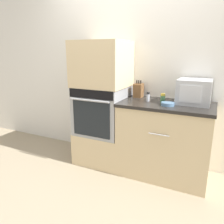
{
  "coord_description": "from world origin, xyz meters",
  "views": [
    {
      "loc": [
        1.0,
        -2.17,
        1.47
      ],
      "look_at": [
        -0.14,
        0.21,
        0.74
      ],
      "focal_mm": 35.0,
      "sensor_mm": 36.0,
      "label": 1
    }
  ],
  "objects_px": {
    "bowl": "(168,104)",
    "wall_oven": "(102,110)",
    "knife_block": "(138,90)",
    "condiment_jar_mid": "(163,98)",
    "condiment_jar_near": "(148,97)",
    "microwave": "(194,92)"
  },
  "relations": [
    {
      "from": "bowl",
      "to": "wall_oven",
      "type": "bearing_deg",
      "value": 172.59
    },
    {
      "from": "knife_block",
      "to": "bowl",
      "type": "bearing_deg",
      "value": -34.87
    },
    {
      "from": "knife_block",
      "to": "bowl",
      "type": "distance_m",
      "value": 0.54
    },
    {
      "from": "wall_oven",
      "to": "bowl",
      "type": "distance_m",
      "value": 0.9
    },
    {
      "from": "knife_block",
      "to": "condiment_jar_mid",
      "type": "bearing_deg",
      "value": -27.39
    },
    {
      "from": "condiment_jar_near",
      "to": "microwave",
      "type": "bearing_deg",
      "value": 12.51
    },
    {
      "from": "microwave",
      "to": "condiment_jar_mid",
      "type": "height_order",
      "value": "microwave"
    },
    {
      "from": "condiment_jar_near",
      "to": "bowl",
      "type": "bearing_deg",
      "value": -23.45
    },
    {
      "from": "microwave",
      "to": "bowl",
      "type": "height_order",
      "value": "microwave"
    },
    {
      "from": "knife_block",
      "to": "bowl",
      "type": "height_order",
      "value": "knife_block"
    },
    {
      "from": "condiment_jar_near",
      "to": "wall_oven",
      "type": "bearing_deg",
      "value": 179.75
    },
    {
      "from": "bowl",
      "to": "condiment_jar_near",
      "type": "relative_size",
      "value": 1.3
    },
    {
      "from": "wall_oven",
      "to": "bowl",
      "type": "height_order",
      "value": "wall_oven"
    },
    {
      "from": "condiment_jar_near",
      "to": "knife_block",
      "type": "bearing_deg",
      "value": 133.5
    },
    {
      "from": "wall_oven",
      "to": "microwave",
      "type": "distance_m",
      "value": 1.16
    },
    {
      "from": "microwave",
      "to": "condiment_jar_mid",
      "type": "xyz_separation_m",
      "value": [
        -0.32,
        -0.1,
        -0.09
      ]
    },
    {
      "from": "wall_oven",
      "to": "condiment_jar_mid",
      "type": "height_order",
      "value": "wall_oven"
    },
    {
      "from": "condiment_jar_mid",
      "to": "condiment_jar_near",
      "type": "bearing_deg",
      "value": -176.21
    },
    {
      "from": "bowl",
      "to": "condiment_jar_mid",
      "type": "relative_size",
      "value": 1.38
    },
    {
      "from": "microwave",
      "to": "condiment_jar_near",
      "type": "distance_m",
      "value": 0.51
    },
    {
      "from": "bowl",
      "to": "knife_block",
      "type": "bearing_deg",
      "value": 145.13
    },
    {
      "from": "wall_oven",
      "to": "condiment_jar_near",
      "type": "bearing_deg",
      "value": -0.25
    }
  ]
}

